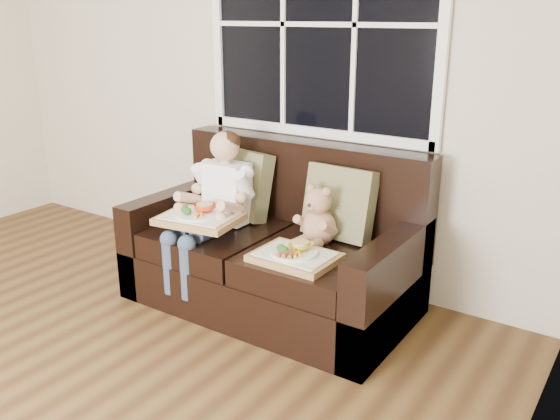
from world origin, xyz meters
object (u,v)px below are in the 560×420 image
Objects in this scene: tray_right at (295,255)px; tray_left at (200,217)px; child at (216,196)px; loveseat at (276,254)px; teddy_bear at (318,220)px.

tray_left is at bearing -177.75° from tray_right.
tray_right is (0.68, -0.17, -0.17)m from child.
loveseat is 0.51m from child.
teddy_bear is (0.65, 0.12, -0.06)m from child.
child is at bearing -161.32° from loveseat.
teddy_bear is 0.70m from tray_left.
loveseat is 1.88× the size of child.
loveseat is 3.83× the size of tray_right.
loveseat is 0.47m from tray_right.
tray_right is (0.32, -0.30, 0.17)m from loveseat.
loveseat is at bearing 34.58° from tray_left.
teddy_bear is (0.29, -0.00, 0.28)m from loveseat.
loveseat reaches higher than tray_left.
teddy_bear is at bearing 10.21° from child.
loveseat is at bearing -174.42° from teddy_bear.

